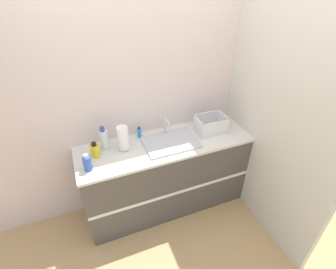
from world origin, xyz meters
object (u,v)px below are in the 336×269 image
at_px(paper_towel_roll, 123,138).
at_px(bottle_clear, 104,139).
at_px(bottle_blue, 87,163).
at_px(dish_rack, 211,125).
at_px(sink, 170,142).
at_px(bottle_yellow, 95,150).
at_px(soap_dispenser, 139,133).

height_order(paper_towel_roll, bottle_clear, paper_towel_roll).
bearing_deg(bottle_blue, dish_rack, 6.25).
xyz_separation_m(sink, dish_rack, (0.50, 0.05, 0.05)).
bearing_deg(dish_rack, bottle_clear, 174.60).
relative_size(bottle_yellow, bottle_blue, 0.91).
relative_size(sink, soap_dispenser, 4.41).
bearing_deg(bottle_clear, bottle_yellow, -142.05).
bearing_deg(bottle_yellow, paper_towel_roll, 1.04).
height_order(paper_towel_roll, bottle_blue, paper_towel_roll).
bearing_deg(bottle_clear, bottle_blue, -128.12).
relative_size(bottle_clear, soap_dispenser, 2.07).
distance_m(dish_rack, bottle_blue, 1.36).
relative_size(paper_towel_roll, dish_rack, 0.83).
bearing_deg(bottle_yellow, soap_dispenser, 17.08).
bearing_deg(bottle_blue, paper_towel_roll, 25.06).
xyz_separation_m(paper_towel_roll, bottle_clear, (-0.18, 0.08, -0.02)).
distance_m(paper_towel_roll, soap_dispenser, 0.26).
bearing_deg(paper_towel_roll, bottle_clear, 156.08).
xyz_separation_m(dish_rack, bottle_clear, (-1.15, 0.11, 0.05)).
xyz_separation_m(paper_towel_roll, bottle_blue, (-0.38, -0.18, -0.06)).
bearing_deg(dish_rack, bottle_blue, -173.75).
bearing_deg(dish_rack, soap_dispenser, 167.18).
xyz_separation_m(sink, bottle_blue, (-0.86, -0.10, 0.06)).
distance_m(bottle_yellow, bottle_blue, 0.20).
distance_m(bottle_yellow, soap_dispenser, 0.51).
xyz_separation_m(paper_towel_roll, bottle_yellow, (-0.29, -0.01, -0.06)).
xyz_separation_m(bottle_clear, bottle_blue, (-0.20, -0.26, -0.04)).
relative_size(bottle_yellow, soap_dispenser, 1.27).
bearing_deg(paper_towel_roll, sink, -9.04).
bearing_deg(bottle_blue, soap_dispenser, 28.97).
height_order(dish_rack, bottle_blue, dish_rack).
distance_m(bottle_clear, bottle_yellow, 0.14).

